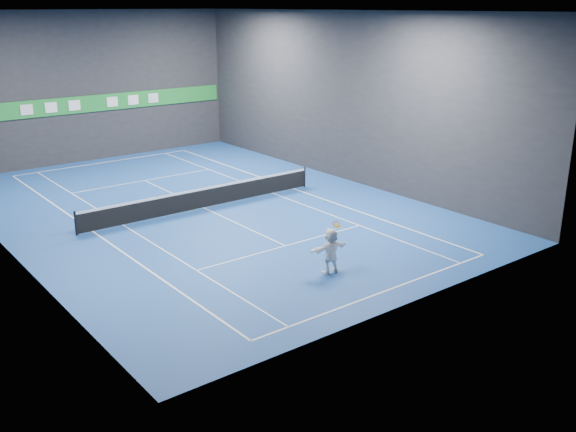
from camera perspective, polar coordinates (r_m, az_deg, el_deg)
ground at (r=30.93m, az=-7.47°, el=0.70°), size 26.00×26.00×0.00m
ceiling at (r=29.51m, az=-8.22°, el=17.60°), size 26.00×26.00×0.00m
wall_back at (r=41.56m, az=-17.08°, el=10.92°), size 18.00×0.10×9.00m
wall_front at (r=19.94m, az=11.43°, el=4.11°), size 18.00×0.10×9.00m
wall_right at (r=35.21m, az=5.12°, el=10.44°), size 0.10×26.00×9.00m
baseline_near at (r=22.13m, az=8.54°, el=-6.66°), size 10.98×0.08×0.01m
baseline_far at (r=41.30m, az=-15.94°, el=4.62°), size 10.98×0.08×0.01m
sideline_doubles_left at (r=28.72m, az=-16.93°, el=-1.34°), size 0.08×23.78×0.01m
sideline_doubles_right at (r=33.89m, az=0.54°, el=2.43°), size 0.08×23.78×0.01m
sideline_singles_left at (r=29.19m, az=-14.42°, el=-0.80°), size 0.06×23.78×0.01m
sideline_singles_right at (r=33.08m, az=-1.34°, el=2.03°), size 0.06×23.78×0.01m
service_line_near at (r=25.89m, az=-0.22°, el=-2.67°), size 8.23×0.06×0.01m
service_line_far at (r=36.40m, az=-12.62°, el=3.10°), size 8.23×0.06×0.01m
center_service_line at (r=30.93m, az=-7.47°, el=0.71°), size 0.06×12.80×0.01m
player at (r=23.14m, az=3.81°, el=-3.08°), size 1.60×0.61×1.69m
tennis_ball at (r=22.37m, az=3.26°, el=1.33°), size 0.06×0.06×0.06m
tennis_net at (r=30.77m, az=-7.51°, el=1.66°), size 12.50×0.10×1.07m
sponsor_banner at (r=41.63m, az=-16.92°, el=9.55°), size 17.64×0.11×1.00m
tennis_racket at (r=23.05m, az=4.32°, el=-0.86°), size 0.44×0.39×0.63m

